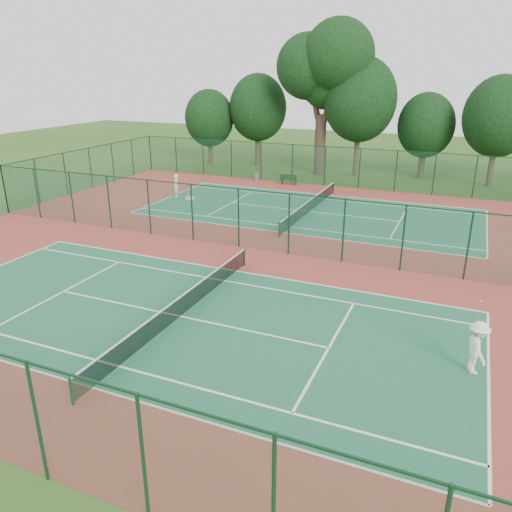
# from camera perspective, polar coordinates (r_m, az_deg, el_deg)

# --- Properties ---
(ground) EXTENTS (120.00, 120.00, 0.00)m
(ground) POSITION_cam_1_polar(r_m,az_deg,el_deg) (28.75, 0.81, 0.67)
(ground) COLOR #30561A
(ground) RESTS_ON ground
(red_pad) EXTENTS (40.00, 36.00, 0.01)m
(red_pad) POSITION_cam_1_polar(r_m,az_deg,el_deg) (28.75, 0.81, 0.68)
(red_pad) COLOR brown
(red_pad) RESTS_ON ground
(court_near) EXTENTS (23.77, 10.97, 0.01)m
(court_near) POSITION_cam_1_polar(r_m,az_deg,el_deg) (21.39, -8.54, -6.86)
(court_near) COLOR #1E6140
(court_near) RESTS_ON red_pad
(court_far) EXTENTS (23.77, 10.97, 0.01)m
(court_far) POSITION_cam_1_polar(r_m,az_deg,el_deg) (36.84, 6.21, 5.06)
(court_far) COLOR #206645
(court_far) RESTS_ON red_pad
(fence_north) EXTENTS (40.00, 0.09, 3.50)m
(fence_north) POSITION_cam_1_polar(r_m,az_deg,el_deg) (44.93, 9.80, 9.98)
(fence_north) COLOR #194C2D
(fence_north) RESTS_ON ground
(fence_west) EXTENTS (0.09, 36.00, 3.50)m
(fence_west) POSITION_cam_1_polar(r_m,az_deg,el_deg) (40.11, -26.81, 6.82)
(fence_west) COLOR #1B5237
(fence_west) RESTS_ON ground
(fence_divider) EXTENTS (40.00, 0.09, 3.50)m
(fence_divider) POSITION_cam_1_polar(r_m,az_deg,el_deg) (28.20, 0.83, 4.03)
(fence_divider) COLOR #194D34
(fence_divider) RESTS_ON ground
(tennis_net_near) EXTENTS (0.10, 12.90, 0.97)m
(tennis_net_near) POSITION_cam_1_polar(r_m,az_deg,el_deg) (21.16, -8.62, -5.58)
(tennis_net_near) COLOR #143720
(tennis_net_near) RESTS_ON ground
(tennis_net_far) EXTENTS (0.10, 12.90, 0.97)m
(tennis_net_far) POSITION_cam_1_polar(r_m,az_deg,el_deg) (36.70, 6.24, 5.86)
(tennis_net_far) COLOR #143822
(tennis_net_far) RESTS_ON ground
(player_near) EXTENTS (1.10, 1.40, 1.91)m
(player_near) POSITION_cam_1_polar(r_m,az_deg,el_deg) (18.68, 23.95, -9.53)
(player_near) COLOR white
(player_near) RESTS_ON court_near
(player_far) EXTENTS (0.67, 0.80, 1.87)m
(player_far) POSITION_cam_1_polar(r_m,az_deg,el_deg) (41.15, -9.13, 7.92)
(player_far) COLOR white
(player_far) RESTS_ON court_far
(trash_bin) EXTENTS (0.46, 0.46, 0.78)m
(trash_bin) POSITION_cam_1_polar(r_m,az_deg,el_deg) (46.92, 0.08, 9.03)
(trash_bin) COLOR gray
(trash_bin) RESTS_ON red_pad
(bench) EXTENTS (1.55, 0.55, 0.94)m
(bench) POSITION_cam_1_polar(r_m,az_deg,el_deg) (45.54, 3.71, 8.75)
(bench) COLOR black
(bench) RESTS_ON red_pad
(kit_bag) EXTENTS (0.73, 0.41, 0.26)m
(kit_bag) POSITION_cam_1_polar(r_m,az_deg,el_deg) (40.41, -7.52, 6.58)
(kit_bag) COLOR silver
(kit_bag) RESTS_ON red_pad
(stray_ball_a) EXTENTS (0.07, 0.07, 0.07)m
(stray_ball_a) POSITION_cam_1_polar(r_m,az_deg,el_deg) (26.63, 11.91, -1.35)
(stray_ball_a) COLOR gold
(stray_ball_a) RESTS_ON red_pad
(stray_ball_b) EXTENTS (0.07, 0.07, 0.07)m
(stray_ball_b) POSITION_cam_1_polar(r_m,az_deg,el_deg) (26.32, 16.82, -2.08)
(stray_ball_b) COLOR gold
(stray_ball_b) RESTS_ON red_pad
(stray_ball_c) EXTENTS (0.07, 0.07, 0.07)m
(stray_ball_c) POSITION_cam_1_polar(r_m,az_deg,el_deg) (27.66, 3.24, -0.09)
(stray_ball_c) COLOR #CED631
(stray_ball_c) RESTS_ON red_pad
(big_tree) EXTENTS (9.27, 6.79, 14.24)m
(big_tree) POSITION_cam_1_polar(r_m,az_deg,el_deg) (49.84, 7.90, 20.73)
(big_tree) COLOR #3A2820
(big_tree) RESTS_ON ground
(evergreen_row) EXTENTS (39.00, 5.00, 12.00)m
(evergreen_row) POSITION_cam_1_polar(r_m,az_deg,el_deg) (51.15, 11.96, 9.10)
(evergreen_row) COLOR black
(evergreen_row) RESTS_ON ground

